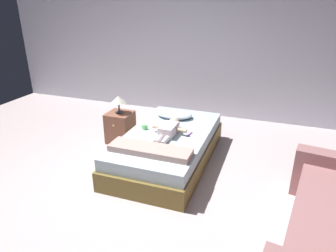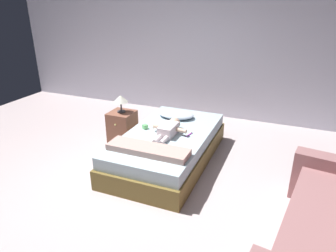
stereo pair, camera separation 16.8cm
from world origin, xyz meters
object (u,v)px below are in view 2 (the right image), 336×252
at_px(bed, 168,147).
at_px(nightstand, 122,126).
at_px(pillow, 176,114).
at_px(baby, 169,129).
at_px(toothbrush, 189,134).
at_px(toy_block, 145,127).
at_px(lamp, 121,100).

distance_m(bed, nightstand, 0.97).
distance_m(pillow, baby, 0.62).
xyz_separation_m(bed, pillow, (-0.11, 0.59, 0.26)).
height_order(bed, nightstand, nightstand).
bearing_deg(toothbrush, nightstand, 167.13).
distance_m(baby, toothbrush, 0.28).
bearing_deg(pillow, toy_block, -112.18).
xyz_separation_m(bed, toy_block, (-0.35, 0.01, 0.24)).
distance_m(bed, toothbrush, 0.37).
bearing_deg(lamp, bed, -19.36).
relative_size(baby, toothbrush, 4.26).
xyz_separation_m(toothbrush, toy_block, (-0.64, -0.04, 0.02)).
bearing_deg(pillow, nightstand, -161.49).
bearing_deg(baby, lamp, 160.07).
relative_size(lamp, toy_block, 3.25).
height_order(bed, lamp, lamp).
xyz_separation_m(pillow, nightstand, (-0.80, -0.27, -0.23)).
distance_m(nightstand, toy_block, 0.68).
xyz_separation_m(lamp, toy_block, (0.56, -0.31, -0.24)).
relative_size(bed, pillow, 3.68).
xyz_separation_m(pillow, baby, (0.14, -0.61, 0.02)).
bearing_deg(toothbrush, baby, -166.01).
distance_m(bed, pillow, 0.65).
relative_size(baby, lamp, 2.42).
height_order(pillow, nightstand, pillow).
distance_m(lamp, toy_block, 0.68).
distance_m(baby, nightstand, 1.03).
height_order(bed, toy_block, toy_block).
bearing_deg(bed, lamp, 160.64).
xyz_separation_m(baby, nightstand, (-0.94, 0.34, -0.25)).
bearing_deg(toothbrush, bed, -171.13).
bearing_deg(nightstand, bed, -19.36).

